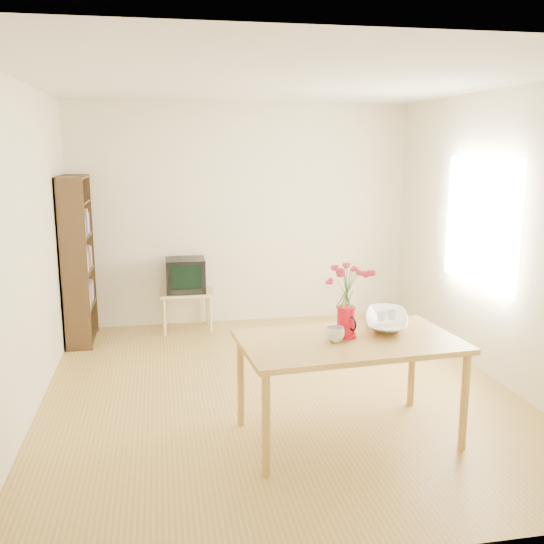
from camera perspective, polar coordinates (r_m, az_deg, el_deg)
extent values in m
plane|color=olive|center=(5.41, 0.59, -11.08)|extent=(4.50, 4.50, 0.00)
plane|color=white|center=(5.01, 0.66, 17.51)|extent=(4.50, 4.50, 0.00)
plane|color=#EEE8C0|center=(7.25, -2.83, 5.40)|extent=(4.00, 0.00, 4.00)
plane|color=#EEE8C0|center=(2.92, 9.21, -4.19)|extent=(4.00, 0.00, 4.00)
plane|color=#EEE8C0|center=(5.06, -22.20, 1.81)|extent=(0.00, 4.50, 4.50)
plane|color=#EEE8C0|center=(5.77, 20.52, 3.06)|extent=(0.00, 4.50, 4.50)
plane|color=white|center=(6.01, 18.97, 4.44)|extent=(0.00, 1.30, 1.30)
cube|color=#AC823B|center=(4.38, 7.29, -6.53)|extent=(1.61, 1.00, 0.04)
cylinder|color=#AC823B|center=(3.97, -0.57, -14.25)|extent=(0.06, 0.06, 0.71)
cylinder|color=#AC823B|center=(4.51, 17.66, -11.55)|extent=(0.06, 0.06, 0.71)
cylinder|color=#AC823B|center=(4.65, -2.96, -10.26)|extent=(0.06, 0.06, 0.71)
cylinder|color=#AC823B|center=(5.12, 13.03, -8.46)|extent=(0.06, 0.06, 0.71)
cube|color=tan|center=(7.06, -8.09, -1.93)|extent=(0.60, 0.45, 0.03)
cylinder|color=tan|center=(6.93, -10.12, -4.21)|extent=(0.04, 0.04, 0.43)
cylinder|color=tan|center=(6.95, -5.82, -4.04)|extent=(0.04, 0.04, 0.43)
cylinder|color=tan|center=(7.29, -10.15, -3.42)|extent=(0.04, 0.04, 0.43)
cylinder|color=tan|center=(7.31, -6.07, -3.26)|extent=(0.04, 0.04, 0.43)
cube|color=black|center=(6.48, -18.20, 0.49)|extent=(0.28, 0.02, 1.80)
cube|color=black|center=(7.13, -17.51, 1.52)|extent=(0.28, 0.03, 1.80)
cube|color=black|center=(6.82, -18.93, 0.98)|extent=(0.02, 0.70, 1.80)
cube|color=black|center=(7.01, -17.40, -5.90)|extent=(0.27, 0.65, 0.02)
cube|color=black|center=(6.91, -17.58, -3.05)|extent=(0.27, 0.65, 0.02)
cube|color=black|center=(6.83, -17.77, 0.04)|extent=(0.27, 0.65, 0.02)
cube|color=black|center=(6.76, -17.97, 3.19)|extent=(0.27, 0.65, 0.02)
cube|color=black|center=(6.72, -18.17, 6.23)|extent=(0.27, 0.65, 0.02)
cube|color=black|center=(6.71, -18.31, 8.44)|extent=(0.27, 0.65, 0.02)
cylinder|color=red|center=(4.39, 6.99, -4.73)|extent=(0.13, 0.13, 0.22)
cylinder|color=red|center=(4.41, 6.95, -5.93)|extent=(0.15, 0.15, 0.02)
cylinder|color=red|center=(4.36, 7.02, -3.31)|extent=(0.14, 0.14, 0.01)
cone|color=red|center=(4.30, 7.05, -3.83)|extent=(0.06, 0.08, 0.06)
torus|color=black|center=(4.46, 6.94, -4.31)|extent=(0.04, 0.10, 0.10)
imported|color=white|center=(4.29, 5.96, -5.86)|extent=(0.14, 0.14, 0.11)
imported|color=white|center=(4.69, 10.81, -2.32)|extent=(0.61, 0.61, 0.45)
imported|color=white|center=(4.68, 10.33, -2.91)|extent=(0.09, 0.09, 0.06)
imported|color=white|center=(4.73, 11.21, -2.78)|extent=(0.07, 0.07, 0.06)
cube|color=black|center=(7.01, -8.14, -0.29)|extent=(0.44, 0.41, 0.38)
cube|color=black|center=(7.08, -8.17, -0.01)|extent=(0.31, 0.22, 0.27)
cube|color=black|center=(6.81, -8.07, -0.48)|extent=(0.34, 0.02, 0.27)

